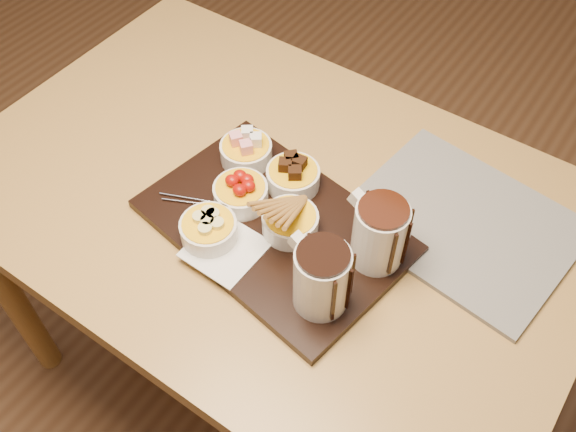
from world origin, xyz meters
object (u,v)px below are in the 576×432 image
Objects in this scene: newspaper at (463,223)px; pitcher_milk_chocolate at (379,234)px; pitcher_dark_chocolate at (322,279)px; dining_table at (271,226)px; bowl_strawberries at (241,194)px; serving_board at (274,226)px.

pitcher_milk_chocolate is at bearing -112.01° from newspaper.
dining_table is at bearing 153.53° from pitcher_dark_chocolate.
pitcher_dark_chocolate is 0.13m from pitcher_milk_chocolate.
bowl_strawberries is at bearing -112.81° from dining_table.
pitcher_dark_chocolate is at bearing -35.76° from dining_table.
pitcher_dark_chocolate is at bearing -105.80° from newspaper.
pitcher_milk_chocolate is (0.18, 0.04, 0.07)m from serving_board.
pitcher_dark_chocolate is (0.15, -0.09, 0.07)m from serving_board.
newspaper is (0.35, 0.20, -0.03)m from bowl_strawberries.
pitcher_dark_chocolate is at bearing -19.98° from serving_board.
newspaper is at bearing 29.03° from bowl_strawberries.
dining_table is at bearing 140.11° from serving_board.
pitcher_milk_chocolate reaches higher than dining_table.
pitcher_dark_chocolate reaches higher than serving_board.
pitcher_dark_chocolate is (0.21, -0.15, 0.18)m from dining_table.
pitcher_dark_chocolate is at bearing -21.93° from bowl_strawberries.
bowl_strawberries is at bearing 167.35° from pitcher_dark_chocolate.
newspaper reaches higher than dining_table.
dining_table is 0.31m from pitcher_dark_chocolate.
serving_board is 3.75× the size of pitcher_milk_chocolate.
serving_board is 0.08m from bowl_strawberries.
pitcher_milk_chocolate is 0.20m from newspaper.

